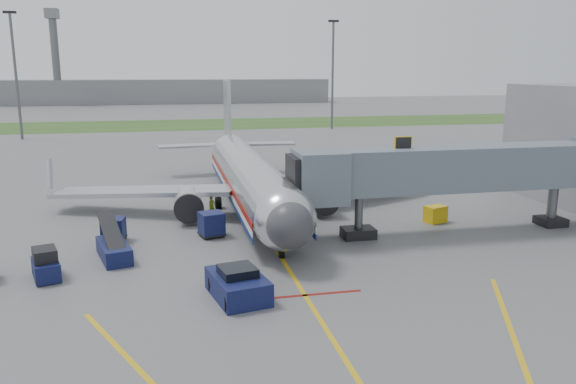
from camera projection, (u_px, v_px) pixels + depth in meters
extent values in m
plane|color=#565659|center=(288.00, 269.00, 32.49)|extent=(400.00, 400.00, 0.00)
cube|color=#2D4C1E|center=(198.00, 124.00, 118.41)|extent=(300.00, 25.00, 0.01)
cube|color=gold|center=(296.00, 281.00, 30.58)|extent=(0.25, 50.00, 0.01)
cube|color=maroon|center=(305.00, 295.00, 28.67)|extent=(6.00, 0.25, 0.01)
cylinder|color=silver|center=(250.00, 176.00, 46.23)|extent=(3.80, 28.00, 3.80)
sphere|color=silver|center=(285.00, 219.00, 32.87)|extent=(3.80, 3.80, 3.80)
sphere|color=#38383D|center=(289.00, 225.00, 31.63)|extent=(2.74, 2.74, 2.74)
cube|color=black|center=(286.00, 212.00, 32.37)|extent=(2.20, 1.20, 0.55)
cone|color=silver|center=(228.00, 149.00, 61.99)|extent=(3.80, 5.00, 3.80)
cube|color=#B7BAC1|center=(227.00, 113.00, 60.66)|extent=(0.35, 4.20, 7.00)
cube|color=#B7BAC1|center=(144.00, 191.00, 44.66)|extent=(15.10, 8.59, 1.13)
cube|color=#B7BAC1|center=(348.00, 183.00, 48.19)|extent=(15.10, 8.59, 1.13)
cylinder|color=silver|center=(188.00, 203.00, 42.58)|extent=(2.10, 3.60, 2.10)
cylinder|color=silver|center=(320.00, 197.00, 44.74)|extent=(2.10, 3.60, 2.10)
cube|color=maroon|center=(273.00, 179.00, 46.71)|extent=(0.05, 28.00, 0.45)
cube|color=navy|center=(273.00, 190.00, 46.90)|extent=(0.05, 28.00, 0.35)
cylinder|color=black|center=(281.00, 253.00, 34.34)|extent=(0.28, 0.70, 0.70)
cylinder|color=black|center=(218.00, 203.00, 46.65)|extent=(0.50, 1.00, 1.00)
cylinder|color=black|center=(279.00, 200.00, 47.73)|extent=(0.50, 1.00, 1.00)
cube|color=slate|center=(456.00, 168.00, 38.98)|extent=(20.00, 3.00, 3.00)
cube|color=slate|center=(320.00, 176.00, 36.99)|extent=(3.20, 3.60, 3.40)
cube|color=black|center=(302.00, 177.00, 36.74)|extent=(1.60, 3.00, 2.80)
cube|color=gold|center=(403.00, 144.00, 37.76)|extent=(1.20, 0.15, 1.00)
cylinder|color=#595B60|center=(359.00, 216.00, 38.18)|extent=(0.56, 0.56, 3.10)
cube|color=black|center=(358.00, 233.00, 38.43)|extent=(2.20, 1.60, 0.70)
cylinder|color=#595B60|center=(552.00, 205.00, 41.29)|extent=(0.70, 0.70, 3.10)
cube|color=black|center=(550.00, 221.00, 41.55)|extent=(1.80, 1.80, 0.60)
cylinder|color=#595B60|center=(16.00, 78.00, 90.96)|extent=(0.44, 0.44, 20.00)
cube|color=black|center=(9.00, 12.00, 88.79)|extent=(2.00, 0.40, 0.40)
cylinder|color=#595B60|center=(333.00, 77.00, 107.14)|extent=(0.44, 0.44, 20.00)
cube|color=black|center=(334.00, 21.00, 104.97)|extent=(2.00, 0.40, 0.40)
cube|color=slate|center=(154.00, 91.00, 191.86)|extent=(120.00, 14.00, 8.00)
cylinder|color=#595B60|center=(56.00, 61.00, 178.73)|extent=(2.40, 2.40, 28.00)
cube|color=slate|center=(52.00, 13.00, 175.64)|extent=(4.00, 4.00, 3.00)
cube|color=#0D1339|center=(238.00, 286.00, 28.32)|extent=(3.10, 4.28, 1.19)
cube|color=black|center=(238.00, 272.00, 28.16)|extent=(2.04, 2.04, 0.54)
cylinder|color=black|center=(228.00, 303.00, 26.72)|extent=(0.40, 0.89, 0.86)
cylinder|color=black|center=(266.00, 296.00, 27.48)|extent=(0.40, 0.89, 0.86)
cylinder|color=black|center=(212.00, 283.00, 29.23)|extent=(0.40, 0.89, 0.86)
cylinder|color=black|center=(247.00, 277.00, 29.99)|extent=(0.40, 0.89, 0.86)
cube|color=#0D1339|center=(46.00, 269.00, 30.89)|extent=(1.96, 2.75, 0.99)
cube|color=black|center=(45.00, 254.00, 30.71)|extent=(1.60, 1.86, 0.69)
cylinder|color=black|center=(39.00, 281.00, 29.96)|extent=(0.35, 0.54, 0.50)
cylinder|color=black|center=(58.00, 278.00, 30.43)|extent=(0.35, 0.54, 0.50)
cylinder|color=black|center=(35.00, 271.00, 31.48)|extent=(0.35, 0.54, 0.50)
cylinder|color=black|center=(54.00, 268.00, 31.95)|extent=(0.35, 0.54, 0.50)
cube|color=#0D1339|center=(211.00, 223.00, 38.60)|extent=(1.86, 1.86, 1.53)
cube|color=black|center=(212.00, 234.00, 38.77)|extent=(1.92, 1.92, 0.12)
cylinder|color=black|center=(206.00, 238.00, 38.00)|extent=(0.28, 0.32, 0.28)
cylinder|color=black|center=(223.00, 236.00, 38.51)|extent=(0.28, 0.32, 0.28)
cylinder|color=black|center=(201.00, 233.00, 39.03)|extent=(0.28, 0.32, 0.28)
cylinder|color=black|center=(217.00, 231.00, 39.55)|extent=(0.28, 0.32, 0.28)
cube|color=#0D1339|center=(114.00, 229.00, 37.50)|extent=(1.62, 1.62, 1.43)
cube|color=black|center=(114.00, 239.00, 37.65)|extent=(1.67, 1.67, 0.11)
cylinder|color=black|center=(104.00, 242.00, 37.08)|extent=(0.24, 0.28, 0.26)
cylinder|color=black|center=(121.00, 242.00, 37.16)|extent=(0.24, 0.28, 0.26)
cylinder|color=black|center=(108.00, 237.00, 38.16)|extent=(0.24, 0.28, 0.26)
cylinder|color=black|center=(124.00, 237.00, 38.24)|extent=(0.24, 0.28, 0.26)
cube|color=#0D1339|center=(114.00, 251.00, 34.13)|extent=(2.50, 4.27, 1.00)
cube|color=black|center=(111.00, 232.00, 34.39)|extent=(2.08, 4.60, 1.57)
cylinder|color=black|center=(109.00, 262.00, 32.66)|extent=(0.39, 0.66, 0.62)
cylinder|color=black|center=(128.00, 259.00, 33.15)|extent=(0.39, 0.66, 0.62)
cylinder|color=black|center=(101.00, 248.00, 35.19)|extent=(0.39, 0.66, 0.62)
cylinder|color=black|center=(119.00, 246.00, 35.68)|extent=(0.39, 0.66, 0.62)
cube|color=gold|center=(435.00, 214.00, 42.32)|extent=(1.81, 1.48, 1.25)
cylinder|color=black|center=(430.00, 221.00, 42.16)|extent=(0.30, 0.36, 0.31)
cylinder|color=black|center=(440.00, 219.00, 42.68)|extent=(0.30, 0.36, 0.31)
imported|color=#B9EA1B|center=(212.00, 206.00, 43.97)|extent=(0.70, 0.65, 1.60)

